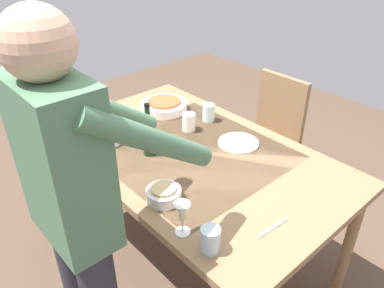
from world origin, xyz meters
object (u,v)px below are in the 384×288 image
Objects in this scene: dining_table at (192,162)px; dinner_plate_near at (238,143)px; wine_bottle at (149,136)px; water_cup_near_left at (209,113)px; person_server at (78,212)px; side_bowl_salad at (107,136)px; serving_bowl_pasta at (164,106)px; water_cup_far_left at (210,239)px; chair_near at (271,130)px; water_cup_near_right at (189,122)px; side_bowl_bread at (164,194)px; wine_glass_left at (182,213)px; dinner_plate_far at (118,114)px.

dinner_plate_near reaches higher than dining_table.
wine_bottle reaches higher than water_cup_near_left.
person_server is at bearing 107.82° from dining_table.
water_cup_near_left is at bearing -57.43° from dining_table.
wine_bottle is 1.64× the size of side_bowl_salad.
water_cup_near_left reaches higher than serving_bowl_pasta.
side_bowl_salad is (0.98, -0.14, -0.02)m from water_cup_far_left.
chair_near is 8.44× the size of water_cup_near_right.
wine_bottle is at bearing 133.32° from serving_bowl_pasta.
water_cup_near_right is at bearing -80.34° from wine_bottle.
person_server reaches higher than wine_bottle.
water_cup_near_left is 0.36× the size of serving_bowl_pasta.
wine_glass_left is at bearing 161.26° from side_bowl_bread.
person_server is (-0.25, 0.77, 0.26)m from dining_table.
chair_near reaches higher than side_bowl_bread.
chair_near is 8.34× the size of water_cup_near_left.
dinner_plate_near is (-0.31, -0.10, -0.05)m from water_cup_near_right.
person_server is 10.56× the size of side_bowl_bread.
dinner_plate_far is (0.52, 0.95, 0.25)m from chair_near.
dinner_plate_near is (-0.62, -0.04, -0.03)m from serving_bowl_pasta.
person_server is 15.66× the size of water_cup_near_right.
wine_glass_left is at bearing -118.44° from person_server.
side_bowl_salad reaches higher than dining_table.
dinner_plate_far is (0.14, 0.27, -0.03)m from serving_bowl_pasta.
side_bowl_bread is at bearing 128.74° from water_cup_near_right.
water_cup_far_left is at bearing 171.52° from side_bowl_bread.
water_cup_far_left is (-0.70, 1.31, 0.30)m from chair_near.
dining_table is 5.70× the size of wine_bottle.
water_cup_far_left is 1.27m from dinner_plate_far.
person_server is at bearing 94.53° from side_bowl_bread.
dinner_plate_far is at bearing 41.00° from water_cup_near_left.
water_cup_near_left is 0.18m from water_cup_near_right.
water_cup_far_left is 0.46× the size of dinner_plate_far.
chair_near reaches higher than water_cup_near_right.
wine_bottle is 0.30m from side_bowl_salad.
side_bowl_bread is at bearing -18.74° from wine_glass_left.
dining_table is at bearing 142.63° from water_cup_near_right.
dining_table is at bearing -128.04° from wine_bottle.
serving_bowl_pasta is (0.76, -0.98, -0.16)m from person_server.
dinner_plate_far is at bearing 62.25° from serving_bowl_pasta.
water_cup_near_right reaches higher than dinner_plate_near.
person_server is 0.50m from water_cup_far_left.
water_cup_far_left reaches higher than side_bowl_salad.
side_bowl_bread is (-0.36, 0.19, -0.08)m from wine_bottle.
water_cup_near_right is 0.48m from side_bowl_salad.
wine_glass_left is at bearing 129.95° from water_cup_near_left.
water_cup_near_right is at bearing 84.71° from chair_near.
dinner_plate_far reaches higher than dining_table.
chair_near is at bearing -81.86° from dining_table.
side_bowl_bread is at bearing 152.60° from wine_bottle.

